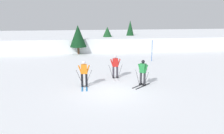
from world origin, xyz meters
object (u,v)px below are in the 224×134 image
at_px(conifer_far_left, 107,36).
at_px(conifer_far_centre, 130,32).
at_px(conifer_far_right, 78,36).
at_px(trail_marker_pole, 152,51).
at_px(skier_orange, 84,72).
at_px(skier_green, 143,71).
at_px(skier_red, 115,65).

xyz_separation_m(conifer_far_left, conifer_far_centre, (3.50, 1.58, 0.32)).
bearing_deg(conifer_far_right, conifer_far_left, 40.64).
bearing_deg(trail_marker_pole, skier_orange, -133.51).
xyz_separation_m(trail_marker_pole, conifer_far_right, (-7.25, 5.35, 1.07)).
xyz_separation_m(skier_green, conifer_far_right, (-4.05, 13.06, 1.18)).
bearing_deg(conifer_far_centre, skier_orange, -112.07).
bearing_deg(skier_orange, conifer_far_centre, 67.93).
relative_size(skier_green, trail_marker_pole, 0.81).
height_order(skier_red, trail_marker_pole, trail_marker_pole).
relative_size(skier_orange, conifer_far_centre, 0.45).
height_order(skier_orange, skier_green, same).
relative_size(skier_red, trail_marker_pole, 0.81).
xyz_separation_m(skier_orange, conifer_far_right, (-0.26, 12.72, 1.18)).
xyz_separation_m(skier_orange, skier_green, (3.79, -0.34, -0.00)).
height_order(skier_orange, trail_marker_pole, trail_marker_pole).
bearing_deg(skier_green, conifer_far_right, 107.21).
bearing_deg(skier_orange, conifer_far_left, 77.16).
relative_size(skier_green, conifer_far_centre, 0.45).
xyz_separation_m(skier_red, trail_marker_pole, (4.68, 5.66, 0.11)).
distance_m(skier_green, conifer_far_centre, 18.37).
distance_m(trail_marker_pole, conifer_far_centre, 10.37).
height_order(conifer_far_left, conifer_far_centre, conifer_far_centre).
bearing_deg(skier_red, conifer_far_right, 103.12).
distance_m(skier_green, conifer_far_right, 13.72).
bearing_deg(skier_green, skier_orange, 174.84).
height_order(conifer_far_right, conifer_far_centre, conifer_far_centre).
distance_m(skier_red, conifer_far_right, 11.37).
height_order(skier_red, conifer_far_right, conifer_far_right).
relative_size(skier_red, skier_orange, 1.00).
bearing_deg(trail_marker_pole, skier_red, -129.62).
distance_m(skier_orange, trail_marker_pole, 10.16).
bearing_deg(skier_orange, conifer_far_right, 91.17).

